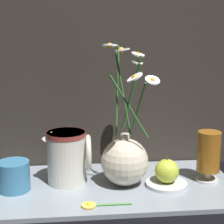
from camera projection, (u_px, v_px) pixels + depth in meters
The scene contains 9 objects.
ground_plane at pixel (107, 189), 1.02m from camera, with size 6.00×6.00×0.00m, color black.
shelf at pixel (107, 187), 1.02m from camera, with size 0.70×0.33×0.01m.
vase_with_flowers at pixel (125, 158), 1.01m from camera, with size 0.16×0.19×0.38m.
yellow_mug at pixel (13, 176), 0.97m from camera, with size 0.09×0.08×0.08m.
ceramic_pitcher at pixel (68, 155), 1.02m from camera, with size 0.13×0.11×0.15m.
tea_glass at pixel (209, 154), 1.02m from camera, with size 0.06×0.06×0.14m.
saucer_plate at pixel (166, 184), 1.01m from camera, with size 0.11×0.11×0.01m.
orange_fruit at pixel (167, 171), 1.00m from camera, with size 0.06×0.06×0.07m.
loose_daisy at pixel (95, 205), 0.89m from camera, with size 0.12×0.04×0.01m.
Camera 1 is at (-0.08, -0.94, 0.43)m, focal length 60.00 mm.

